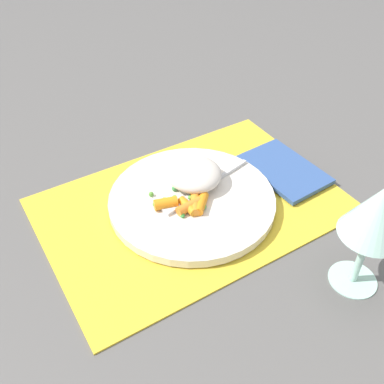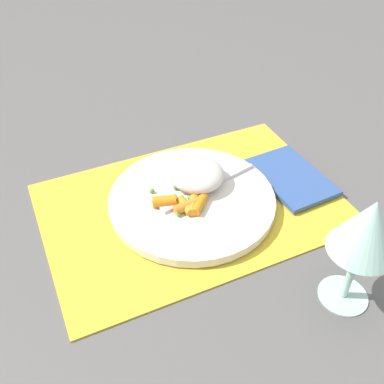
% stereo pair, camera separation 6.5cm
% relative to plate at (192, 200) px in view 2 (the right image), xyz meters
% --- Properties ---
extents(ground_plane, '(2.40, 2.40, 0.00)m').
position_rel_plate_xyz_m(ground_plane, '(0.00, 0.00, -0.01)').
color(ground_plane, '#565451').
extents(placemat, '(0.47, 0.32, 0.01)m').
position_rel_plate_xyz_m(placemat, '(0.00, 0.00, -0.01)').
color(placemat, gold).
rests_on(placemat, ground_plane).
extents(plate, '(0.27, 0.27, 0.01)m').
position_rel_plate_xyz_m(plate, '(0.00, 0.00, 0.00)').
color(plate, silver).
rests_on(plate, placemat).
extents(rice_mound, '(0.09, 0.09, 0.04)m').
position_rel_plate_xyz_m(rice_mound, '(-0.02, -0.03, 0.03)').
color(rice_mound, beige).
rests_on(rice_mound, plate).
extents(carrot_portion, '(0.09, 0.06, 0.02)m').
position_rel_plate_xyz_m(carrot_portion, '(0.02, 0.02, 0.01)').
color(carrot_portion, orange).
rests_on(carrot_portion, plate).
extents(pea_scatter, '(0.07, 0.08, 0.01)m').
position_rel_plate_xyz_m(pea_scatter, '(0.03, -0.00, 0.01)').
color(pea_scatter, green).
rests_on(pea_scatter, plate).
extents(fork, '(0.18, 0.05, 0.01)m').
position_rel_plate_xyz_m(fork, '(-0.01, -0.00, 0.01)').
color(fork, silver).
rests_on(fork, plate).
extents(wine_glass, '(0.08, 0.08, 0.17)m').
position_rel_plate_xyz_m(wine_glass, '(-0.11, 0.24, 0.11)').
color(wine_glass, '#B2E0CC').
rests_on(wine_glass, ground_plane).
extents(napkin, '(0.11, 0.15, 0.01)m').
position_rel_plate_xyz_m(napkin, '(-0.18, 0.01, -0.00)').
color(napkin, '#33518C').
rests_on(napkin, placemat).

